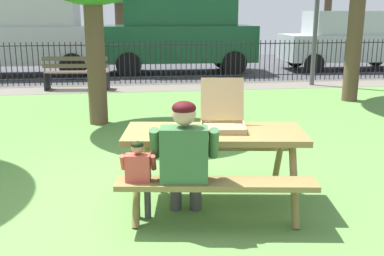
% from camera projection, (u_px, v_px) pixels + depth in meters
% --- Properties ---
extents(ground, '(28.00, 11.98, 0.02)m').
position_uv_depth(ground, '(128.00, 147.00, 6.68)').
color(ground, '#5D8C43').
extents(cobblestone_walkway, '(28.00, 1.40, 0.01)m').
position_uv_depth(cobblestone_walkway, '(128.00, 88.00, 11.75)').
color(cobblestone_walkway, slate).
extents(street_asphalt, '(28.00, 7.86, 0.01)m').
position_uv_depth(street_asphalt, '(128.00, 67.00, 16.19)').
color(street_asphalt, '#424247').
extents(picnic_table_foreground, '(2.00, 1.73, 0.79)m').
position_uv_depth(picnic_table_foreground, '(214.00, 147.00, 4.58)').
color(picnic_table_foreground, olive).
rests_on(picnic_table_foreground, ground).
extents(pizza_box_open, '(0.53, 0.59, 0.49)m').
position_uv_depth(pizza_box_open, '(223.00, 119.00, 4.64)').
color(pizza_box_open, tan).
rests_on(pizza_box_open, picnic_table_foreground).
extents(pizza_slice_on_table, '(0.26, 0.29, 0.02)m').
position_uv_depth(pizza_slice_on_table, '(183.00, 129.00, 4.60)').
color(pizza_slice_on_table, '#F9DD71').
rests_on(pizza_slice_on_table, picnic_table_foreground).
extents(adult_at_table, '(0.63, 0.63, 1.19)m').
position_uv_depth(adult_at_table, '(184.00, 157.00, 4.08)').
color(adult_at_table, '#414141').
rests_on(adult_at_table, ground).
extents(child_at_table, '(0.33, 0.33, 0.83)m').
position_uv_depth(child_at_table, '(139.00, 174.00, 4.10)').
color(child_at_table, '#424242').
rests_on(child_at_table, ground).
extents(iron_fence_streetside, '(18.56, 0.03, 1.15)m').
position_uv_depth(iron_fence_streetside, '(127.00, 62.00, 12.28)').
color(iron_fence_streetside, black).
rests_on(iron_fence_streetside, ground).
extents(park_bench_center, '(1.63, 0.61, 0.85)m').
position_uv_depth(park_bench_center, '(77.00, 73.00, 11.35)').
color(park_bench_center, brown).
rests_on(park_bench_center, ground).
extents(parked_car_left, '(4.74, 2.16, 2.46)m').
position_uv_depth(parked_car_left, '(21.00, 33.00, 13.65)').
color(parked_car_left, '#B6B3BC').
rests_on(parked_car_left, ground).
extents(parked_car_center, '(4.75, 2.17, 2.46)m').
position_uv_depth(parked_car_center, '(179.00, 32.00, 14.29)').
color(parked_car_center, '#194D2E').
rests_on(parked_car_center, ground).
extents(parked_car_right, '(4.46, 2.03, 1.94)m').
position_uv_depth(parked_car_right, '(348.00, 40.00, 15.12)').
color(parked_car_right, '#B4BEBE').
rests_on(parked_car_right, ground).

